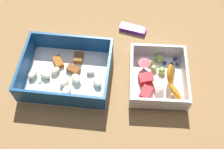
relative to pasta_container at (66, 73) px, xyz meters
The scene contains 4 objects.
table_surface 13.07cm from the pasta_container, ahead, with size 80.00×80.00×2.00cm, color #9E7547.
pasta_container is the anchor object (origin of this frame).
fruit_bowl 21.69cm from the pasta_container, ahead, with size 14.38×16.19×5.69cm.
candy_bar 22.01cm from the pasta_container, 50.03° to the left, with size 7.00×2.40×1.20cm, color #51197A.
Camera 1 is at (2.90, -34.05, 57.39)cm, focal length 43.01 mm.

